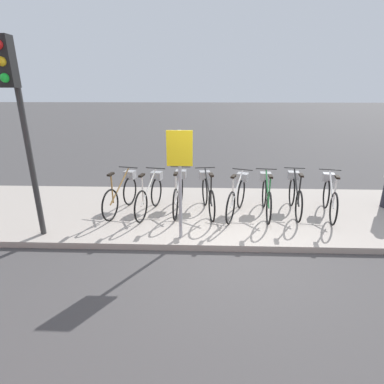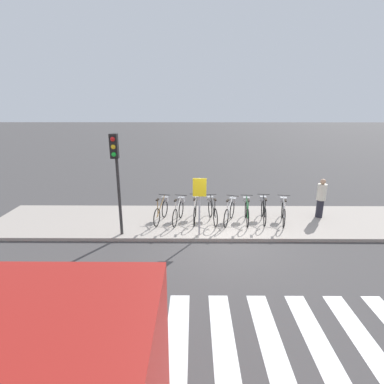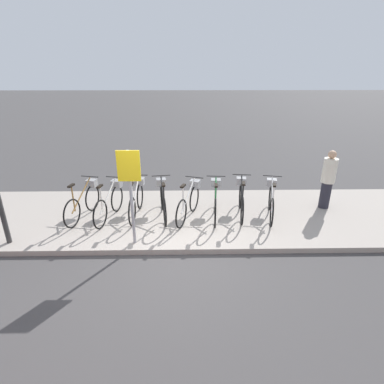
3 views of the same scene
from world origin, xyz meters
name	(u,v)px [view 3 (image 3 of 3)]	position (x,y,z in m)	size (l,w,h in m)	color
ground_plane	(175,255)	(0.00, 0.00, 0.00)	(120.00, 120.00, 0.00)	#423F3F
sidewalk	(177,216)	(0.00, 1.61, 0.06)	(17.11, 3.23, 0.12)	#9E9389
parked_bicycle_0	(84,200)	(-2.23, 1.55, 0.55)	(0.51, 1.57, 0.98)	black
parked_bicycle_1	(110,201)	(-1.59, 1.49, 0.55)	(0.49, 1.58, 0.98)	black
parked_bicycle_2	(137,198)	(-0.98, 1.64, 0.55)	(0.46, 1.60, 0.98)	black
parked_bicycle_3	(163,199)	(-0.34, 1.58, 0.55)	(0.46, 1.59, 0.98)	black
parked_bicycle_4	(189,201)	(0.31, 1.47, 0.55)	(0.67, 1.52, 0.98)	black
parked_bicycle_5	(215,200)	(0.94, 1.51, 0.55)	(0.46, 1.60, 0.98)	black
parked_bicycle_6	(241,198)	(1.59, 1.62, 0.55)	(0.46, 1.59, 0.98)	black
parked_bicycle_7	(271,199)	(2.30, 1.51, 0.55)	(0.52, 1.57, 0.98)	black
pedestrian	(328,179)	(3.84, 1.97, 0.91)	(0.34, 0.34, 1.52)	#23232D
sign_post	(130,182)	(-0.85, 0.29, 1.46)	(0.44, 0.07, 1.96)	#99999E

